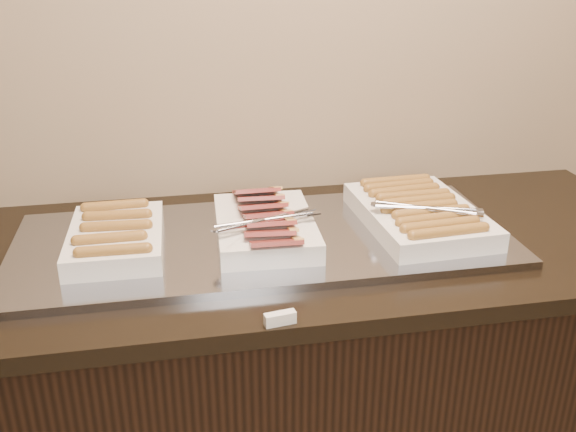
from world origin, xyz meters
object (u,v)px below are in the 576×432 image
(counter, at_px, (275,390))
(dish_center, at_px, (265,225))
(warming_tray, at_px, (264,240))
(dish_right, at_px, (419,213))
(dish_left, at_px, (116,237))

(counter, distance_m, dish_center, 0.50)
(warming_tray, height_order, dish_right, dish_right)
(counter, relative_size, warming_tray, 1.72)
(counter, bearing_deg, warming_tray, 180.00)
(dish_right, bearing_deg, dish_center, 177.53)
(counter, bearing_deg, dish_right, -0.48)
(dish_center, distance_m, dish_right, 0.39)
(dish_left, bearing_deg, dish_right, 0.59)
(counter, distance_m, warming_tray, 0.46)
(counter, bearing_deg, dish_left, 180.00)
(counter, xyz_separation_m, dish_center, (-0.02, -0.00, 0.50))
(warming_tray, bearing_deg, dish_left, 180.00)
(dish_center, bearing_deg, counter, 14.34)
(dish_center, relative_size, dish_right, 0.89)
(dish_center, bearing_deg, dish_left, -178.20)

